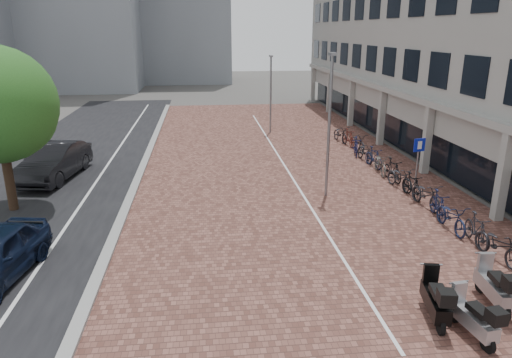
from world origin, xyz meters
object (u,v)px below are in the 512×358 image
object	(u,v)px
car_dark	(54,162)
parking_sign	(418,158)
scooter_front	(473,316)
scooter_mid	(436,298)
scooter_back	(495,285)

from	to	relation	value
car_dark	parking_sign	distance (m)	16.44
scooter_front	scooter_mid	xyz separation A→B (m)	(-0.52, 0.76, 0.04)
scooter_front	parking_sign	bearing A→B (deg)	66.06
parking_sign	scooter_mid	bearing A→B (deg)	-126.38
car_dark	parking_sign	world-z (taller)	parking_sign
scooter_mid	scooter_back	bearing A→B (deg)	24.26
scooter_back	parking_sign	size ratio (longest dim) A/B	0.69
car_dark	scooter_back	xyz separation A→B (m)	(14.27, -12.53, -0.22)
car_dark	scooter_mid	world-z (taller)	car_dark
car_dark	scooter_front	size ratio (longest dim) A/B	3.08
car_dark	scooter_front	xyz separation A→B (m)	(13.02, -13.67, -0.27)
scooter_mid	parking_sign	distance (m)	9.00
car_dark	parking_sign	bearing A→B (deg)	-7.47
scooter_front	parking_sign	world-z (taller)	parking_sign
car_dark	scooter_mid	size ratio (longest dim) A/B	2.89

